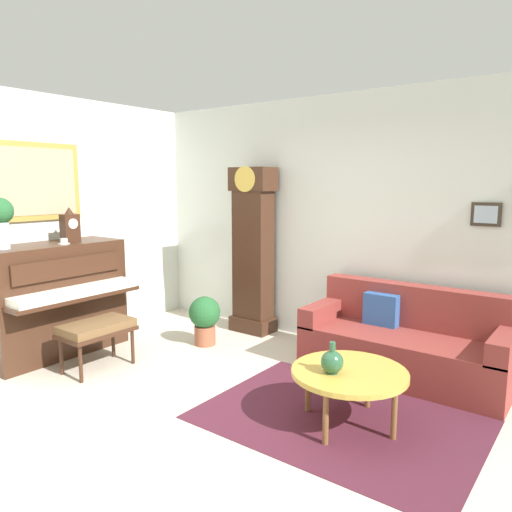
{
  "coord_description": "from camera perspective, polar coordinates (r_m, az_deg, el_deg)",
  "views": [
    {
      "loc": [
        2.52,
        -2.5,
        1.85
      ],
      "look_at": [
        -0.4,
        1.39,
        1.1
      ],
      "focal_mm": 33.78,
      "sensor_mm": 36.0,
      "label": 1
    }
  ],
  "objects": [
    {
      "name": "flower_vase",
      "position": [
        5.25,
        -28.09,
        4.12
      ],
      "size": [
        0.26,
        0.26,
        0.58
      ],
      "color": "silver",
      "rests_on": "piano"
    },
    {
      "name": "mantel_clock",
      "position": [
        5.61,
        -21.17,
        3.33
      ],
      "size": [
        0.13,
        0.18,
        0.38
      ],
      "color": "#3D2316",
      "rests_on": "piano"
    },
    {
      "name": "wall_back",
      "position": [
        5.52,
        9.78,
        4.01
      ],
      "size": [
        5.3,
        0.13,
        2.8
      ],
      "color": "silver",
      "rests_on": "ground_plane"
    },
    {
      "name": "green_jug",
      "position": [
        3.7,
        9.01,
        -12.27
      ],
      "size": [
        0.17,
        0.17,
        0.24
      ],
      "color": "#234C33",
      "rests_on": "coffee_table"
    },
    {
      "name": "ground_plane",
      "position": [
        4.02,
        -7.78,
        -19.43
      ],
      "size": [
        6.4,
        6.0,
        0.1
      ],
      "primitive_type": "cube",
      "color": "beige"
    },
    {
      "name": "coffee_table",
      "position": [
        3.82,
        10.99,
        -13.56
      ],
      "size": [
        0.88,
        0.88,
        0.44
      ],
      "color": "gold",
      "rests_on": "ground_plane"
    },
    {
      "name": "teacup",
      "position": [
        5.44,
        -21.8,
        1.57
      ],
      "size": [
        0.12,
        0.12,
        0.06
      ],
      "color": "white",
      "rests_on": "piano"
    },
    {
      "name": "piano_bench",
      "position": [
        5.05,
        -18.33,
        -8.25
      ],
      "size": [
        0.42,
        0.7,
        0.48
      ],
      "color": "#3D2316",
      "rests_on": "ground_plane"
    },
    {
      "name": "piano",
      "position": [
        5.62,
        -22.68,
        -4.67
      ],
      "size": [
        0.87,
        1.44,
        1.2
      ],
      "color": "#3D2316",
      "rests_on": "ground_plane"
    },
    {
      "name": "potted_plant",
      "position": [
        5.55,
        -6.09,
        -7.22
      ],
      "size": [
        0.36,
        0.36,
        0.56
      ],
      "color": "#935138",
      "rests_on": "ground_plane"
    },
    {
      "name": "grandfather_clock",
      "position": [
        5.9,
        -0.36,
        0.16
      ],
      "size": [
        0.52,
        0.34,
        2.03
      ],
      "color": "#3D2316",
      "rests_on": "ground_plane"
    },
    {
      "name": "area_rug",
      "position": [
        4.04,
        9.8,
        -18.49
      ],
      "size": [
        2.1,
        1.5,
        0.01
      ],
      "primitive_type": "cube",
      "color": "#4C1E2D",
      "rests_on": "ground_plane"
    },
    {
      "name": "wall_left",
      "position": [
        5.72,
        -26.98,
        3.44
      ],
      "size": [
        0.13,
        4.9,
        2.8
      ],
      "color": "silver",
      "rests_on": "ground_plane"
    },
    {
      "name": "couch",
      "position": [
        4.92,
        17.33,
        -9.83
      ],
      "size": [
        1.9,
        0.8,
        0.84
      ],
      "color": "maroon",
      "rests_on": "ground_plane"
    }
  ]
}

